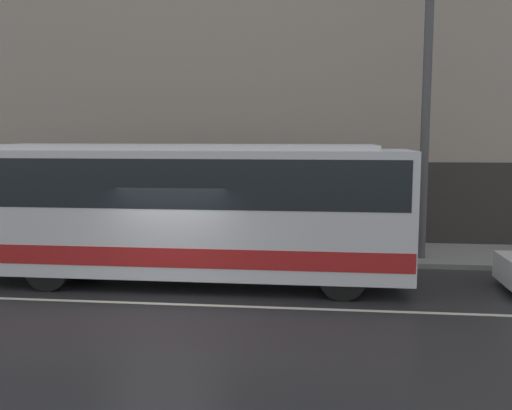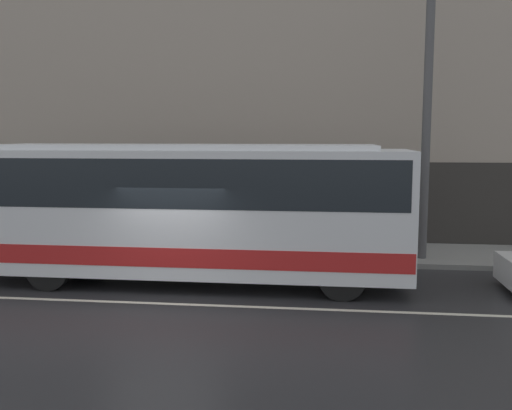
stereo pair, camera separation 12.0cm
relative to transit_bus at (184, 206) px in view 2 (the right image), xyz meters
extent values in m
plane|color=#262628|center=(-0.01, -1.83, -1.94)|extent=(60.00, 60.00, 0.00)
cube|color=gray|center=(-0.01, 3.77, -1.87)|extent=(60.00, 3.20, 0.15)
cube|color=gray|center=(-0.01, 5.52, 4.45)|extent=(60.00, 0.30, 12.79)
cube|color=#2D2B28|center=(-0.01, 5.36, -0.54)|extent=(60.00, 0.06, 2.80)
cube|color=beige|center=(-0.01, -1.83, -1.94)|extent=(54.00, 0.14, 0.01)
cube|color=silver|center=(-0.01, 0.00, -0.10)|extent=(10.93, 2.46, 2.98)
cube|color=#B21E1E|center=(-0.01, 0.00, -1.04)|extent=(10.87, 2.48, 0.45)
cube|color=black|center=(-0.01, 0.00, 0.64)|extent=(10.60, 2.48, 1.13)
cube|color=orange|center=(5.41, 0.00, 1.20)|extent=(0.12, 1.84, 0.28)
cube|color=silver|center=(-0.01, 0.00, 1.45)|extent=(9.29, 2.09, 0.12)
cylinder|color=black|center=(3.86, -1.07, -1.41)|extent=(1.06, 0.28, 1.06)
cylinder|color=black|center=(3.86, 1.07, -1.41)|extent=(1.06, 0.28, 1.06)
cylinder|color=black|center=(-3.07, -1.07, -1.41)|extent=(1.06, 0.28, 1.06)
cylinder|color=black|center=(-3.07, 1.07, -1.41)|extent=(1.06, 0.28, 1.06)
cylinder|color=#4C4C4F|center=(6.25, 2.99, 2.47)|extent=(0.24, 0.24, 8.53)
camera|label=1|loc=(3.33, -13.65, 1.75)|focal=40.00mm
camera|label=2|loc=(3.45, -13.64, 1.75)|focal=40.00mm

